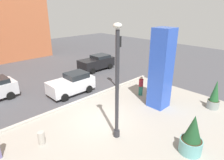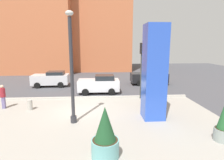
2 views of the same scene
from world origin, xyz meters
TOP-DOWN VIEW (x-y plane):
  - ground_plane at (0.00, 4.00)m, footprint 60.00×60.00m
  - plaza_pavement at (0.00, -2.00)m, footprint 18.00×10.00m
  - curb_strip at (0.00, 3.12)m, footprint 18.00×0.24m
  - lamp_post at (-0.28, -1.93)m, footprint 0.44×0.44m
  - art_pillar_blue at (4.63, -1.53)m, footprint 1.28×1.28m
  - potted_plant_mid_plaza at (1.50, -5.51)m, footprint 1.14×1.14m
  - potted_plant_curbside at (7.19, -4.57)m, footprint 0.85×0.85m
  - concrete_bollard at (-3.69, 0.47)m, footprint 0.36×0.36m
  - traffic_light_far_side at (4.83, 2.84)m, footprint 0.28×0.42m
  - car_far_lane at (7.20, 8.68)m, footprint 4.26×2.14m
  - car_intersection at (-4.18, 8.36)m, footprint 4.04×2.23m
  - car_curb_west at (1.26, 4.95)m, footprint 3.93×2.02m
  - pedestrian_by_curb at (-5.72, 0.96)m, footprint 0.42×0.42m
  - pedestrian_on_sidewalk at (5.15, 0.54)m, footprint 0.41×0.41m

SIDE VIEW (x-z plane):
  - ground_plane at x=0.00m, z-range 0.00..0.00m
  - plaza_pavement at x=0.00m, z-range -0.01..0.01m
  - curb_strip at x=0.00m, z-range 0.00..0.16m
  - concrete_bollard at x=-3.69m, z-range 0.00..0.75m
  - car_intersection at x=-4.18m, z-range 0.02..1.71m
  - car_far_lane at x=7.20m, z-range 0.02..1.70m
  - car_curb_west at x=1.26m, z-range 0.00..1.76m
  - pedestrian_on_sidewalk at x=5.15m, z-range 0.10..1.78m
  - potted_plant_curbside at x=7.19m, z-range -0.15..2.04m
  - potted_plant_mid_plaza at x=1.50m, z-range -0.13..2.04m
  - pedestrian_by_curb at x=-5.72m, z-range 0.10..1.86m
  - art_pillar_blue at x=4.63m, z-range 0.00..5.79m
  - lamp_post at x=-0.28m, z-range -0.08..6.30m
  - traffic_light_far_side at x=4.83m, z-range 0.83..5.59m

